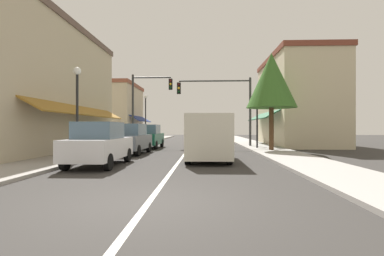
{
  "coord_description": "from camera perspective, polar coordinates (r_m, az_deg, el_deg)",
  "views": [
    {
      "loc": [
        1.15,
        -5.91,
        1.54
      ],
      "look_at": [
        0.29,
        14.72,
        1.52
      ],
      "focal_mm": 27.47,
      "sensor_mm": 36.0,
      "label": 1
    }
  ],
  "objects": [
    {
      "name": "ground_plane",
      "position": [
        23.99,
        -0.37,
        -3.63
      ],
      "size": [
        80.0,
        80.0,
        0.0
      ],
      "primitive_type": "plane",
      "color": "#33302D"
    },
    {
      "name": "sidewalk_left",
      "position": [
        24.86,
        -13.16,
        -3.36
      ],
      "size": [
        2.6,
        56.0,
        0.12
      ],
      "primitive_type": "cube",
      "color": "gray",
      "rests_on": "ground"
    },
    {
      "name": "sidewalk_right",
      "position": [
        24.35,
        12.69,
        -3.44
      ],
      "size": [
        2.6,
        56.0,
        0.12
      ],
      "primitive_type": "cube",
      "color": "#A39E99",
      "rests_on": "ground"
    },
    {
      "name": "lane_center_stripe",
      "position": [
        23.99,
        -0.37,
        -3.62
      ],
      "size": [
        0.14,
        52.0,
        0.01
      ],
      "primitive_type": "cube",
      "color": "silver",
      "rests_on": "ground"
    },
    {
      "name": "storefront_left_block",
      "position": [
        20.77,
        -27.31,
        6.96
      ],
      "size": [
        5.84,
        14.2,
        8.08
      ],
      "color": "#BCAD8E",
      "rests_on": "ground"
    },
    {
      "name": "storefront_right_block",
      "position": [
        27.25,
        19.74,
        4.91
      ],
      "size": [
        6.21,
        10.2,
        7.69
      ],
      "color": "beige",
      "rests_on": "ground"
    },
    {
      "name": "storefront_far_left",
      "position": [
        35.67,
        -15.48,
        2.91
      ],
      "size": [
        7.28,
        8.2,
        6.63
      ],
      "color": "#BCAD8E",
      "rests_on": "ground"
    },
    {
      "name": "parked_car_nearest_left",
      "position": [
        12.44,
        -17.52,
        -3.0
      ],
      "size": [
        1.8,
        4.11,
        1.77
      ],
      "rotation": [
        0.0,
        0.0,
        0.01
      ],
      "color": "silver",
      "rests_on": "ground"
    },
    {
      "name": "parked_car_second_left",
      "position": [
        17.51,
        -11.91,
        -2.12
      ],
      "size": [
        1.88,
        4.15,
        1.77
      ],
      "rotation": [
        0.0,
        0.0,
        -0.03
      ],
      "color": "#4C5156",
      "rests_on": "ground"
    },
    {
      "name": "parked_car_third_left",
      "position": [
        22.3,
        -8.46,
        -1.65
      ],
      "size": [
        1.85,
        4.13,
        1.77
      ],
      "rotation": [
        0.0,
        0.0,
        -0.02
      ],
      "color": "#0F4C33",
      "rests_on": "ground"
    },
    {
      "name": "van_in_lane",
      "position": [
        13.97,
        3.09,
        -1.57
      ],
      "size": [
        2.03,
        5.19,
        2.12
      ],
      "rotation": [
        0.0,
        0.0,
        0.01
      ],
      "color": "beige",
      "rests_on": "ground"
    },
    {
      "name": "traffic_signal_mast_arm",
      "position": [
        23.53,
        6.18,
        5.65
      ],
      "size": [
        5.9,
        0.5,
        5.53
      ],
      "color": "#333333",
      "rests_on": "ground"
    },
    {
      "name": "traffic_signal_left_corner",
      "position": [
        24.77,
        -9.0,
        5.62
      ],
      "size": [
        3.43,
        0.5,
        5.97
      ],
      "color": "#333333",
      "rests_on": "ground"
    },
    {
      "name": "street_lamp_left_near",
      "position": [
        14.86,
        -21.4,
        5.65
      ],
      "size": [
        0.36,
        0.36,
        4.39
      ],
      "color": "black",
      "rests_on": "ground"
    },
    {
      "name": "street_lamp_right_mid",
      "position": [
        21.43,
        12.53,
        3.71
      ],
      "size": [
        0.36,
        0.36,
        4.25
      ],
      "color": "black",
      "rests_on": "ground"
    },
    {
      "name": "street_lamp_left_far",
      "position": [
        30.48,
        -9.01,
        3.35
      ],
      "size": [
        0.36,
        0.36,
        4.91
      ],
      "color": "black",
      "rests_on": "ground"
    },
    {
      "name": "tree_right_near",
      "position": [
        19.74,
        15.16,
        8.87
      ],
      "size": [
        3.21,
        3.21,
        6.35
      ],
      "color": "#4C331E",
      "rests_on": "ground"
    }
  ]
}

